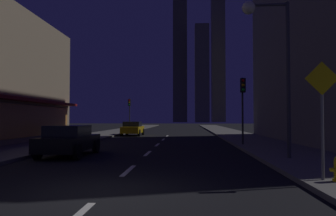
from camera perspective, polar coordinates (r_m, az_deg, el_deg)
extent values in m
cube|color=black|center=(39.48, 0.58, -4.55)|extent=(78.00, 136.00, 0.10)
cube|color=#605E59|center=(39.74, 10.74, -4.32)|extent=(4.00, 76.00, 0.15)
cube|color=#605E59|center=(40.44, -9.40, -4.29)|extent=(4.00, 76.00, 0.15)
cube|color=silver|center=(10.92, -7.23, -11.24)|extent=(0.16, 2.20, 0.01)
cube|color=silver|center=(16.01, -3.74, -8.26)|extent=(0.16, 2.20, 0.01)
cube|color=silver|center=(21.16, -1.96, -6.71)|extent=(0.16, 2.20, 0.01)
cube|color=silver|center=(26.32, -0.88, -5.76)|extent=(0.16, 2.20, 0.01)
cube|color=silver|center=(31.50, -0.16, -5.13)|extent=(0.16, 2.20, 0.01)
cube|color=#D88C3F|center=(21.36, -27.52, -2.17)|extent=(0.10, 19.38, 2.20)
cube|color=maroon|center=(21.19, -26.53, 1.60)|extent=(0.90, 19.98, 0.20)
cube|color=#514D3C|center=(147.22, 2.23, 8.39)|extent=(6.44, 7.08, 56.15)
cube|color=#615C49|center=(140.74, 6.20, 6.23)|extent=(6.18, 7.52, 43.29)
cube|color=#635E4A|center=(159.34, 9.11, 10.10)|extent=(6.44, 7.18, 69.64)
cube|color=black|center=(15.68, -17.53, -6.07)|extent=(1.80, 4.20, 0.65)
cube|color=black|center=(15.46, -17.78, -4.05)|extent=(1.64, 2.00, 0.55)
cylinder|color=black|center=(17.32, -18.61, -6.57)|extent=(0.22, 0.68, 0.68)
cylinder|color=black|center=(16.75, -12.98, -6.78)|extent=(0.22, 0.68, 0.68)
cylinder|color=black|center=(14.78, -22.72, -7.35)|extent=(0.22, 0.68, 0.68)
cylinder|color=black|center=(14.10, -16.23, -7.69)|extent=(0.22, 0.68, 0.68)
sphere|color=white|center=(17.79, -16.81, -5.41)|extent=(0.18, 0.18, 0.18)
sphere|color=white|center=(17.44, -13.41, -5.51)|extent=(0.18, 0.18, 0.18)
cube|color=gold|center=(32.53, -6.44, -3.94)|extent=(1.80, 4.20, 0.65)
cube|color=black|center=(32.32, -6.50, -2.96)|extent=(1.64, 2.00, 0.55)
cylinder|color=black|center=(34.07, -7.50, -4.30)|extent=(0.22, 0.68, 0.68)
cylinder|color=black|center=(33.78, -4.56, -4.33)|extent=(0.22, 0.68, 0.68)
cylinder|color=black|center=(31.33, -8.48, -4.51)|extent=(0.22, 0.68, 0.68)
cylinder|color=black|center=(31.02, -5.28, -4.55)|extent=(0.22, 0.68, 0.68)
sphere|color=white|center=(34.64, -6.75, -3.73)|extent=(0.18, 0.18, 0.18)
sphere|color=white|center=(34.46, -4.95, -3.74)|extent=(0.18, 0.18, 0.18)
cylinder|color=yellow|center=(9.26, 27.74, -9.93)|extent=(0.10, 0.10, 0.10)
cylinder|color=red|center=(25.31, -14.76, -4.90)|extent=(0.22, 0.22, 0.55)
sphere|color=red|center=(25.30, -14.75, -4.28)|extent=(0.21, 0.21, 0.21)
cylinder|color=red|center=(25.33, -14.76, -5.46)|extent=(0.30, 0.30, 0.06)
cylinder|color=red|center=(25.36, -15.10, -4.83)|extent=(0.10, 0.10, 0.10)
cylinder|color=red|center=(25.26, -14.41, -4.85)|extent=(0.10, 0.10, 0.10)
cylinder|color=#2D2D2D|center=(20.27, 13.44, -0.52)|extent=(0.12, 0.12, 4.20)
cube|color=black|center=(20.18, 13.50, 4.04)|extent=(0.32, 0.24, 0.90)
sphere|color=red|center=(20.08, 13.56, 4.87)|extent=(0.18, 0.18, 0.18)
sphere|color=#F2B20C|center=(20.05, 13.56, 4.08)|extent=(0.18, 0.18, 0.18)
sphere|color=#19D833|center=(20.02, 13.57, 3.28)|extent=(0.18, 0.18, 0.18)
cylinder|color=#2D2D2D|center=(41.15, -7.02, -1.23)|extent=(0.12, 0.12, 4.20)
cube|color=black|center=(41.00, -7.06, 1.01)|extent=(0.32, 0.24, 0.90)
sphere|color=red|center=(40.89, -7.09, 1.41)|extent=(0.18, 0.18, 0.18)
sphere|color=#F2B20C|center=(40.87, -7.09, 1.02)|extent=(0.18, 0.18, 0.18)
sphere|color=#19D833|center=(40.86, -7.09, 0.63)|extent=(0.18, 0.18, 0.18)
cylinder|color=#38383D|center=(13.95, 21.08, 4.89)|extent=(0.16, 0.16, 6.50)
cylinder|color=#38383D|center=(14.45, 17.75, 17.47)|extent=(1.60, 0.12, 0.12)
sphere|color=#FCF7CC|center=(14.25, 14.49, 17.30)|extent=(0.56, 0.56, 0.56)
cylinder|color=slate|center=(9.32, 26.32, -4.35)|extent=(0.08, 0.08, 2.40)
cube|color=yellow|center=(9.34, 26.26, 4.87)|extent=(0.91, 0.03, 0.91)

